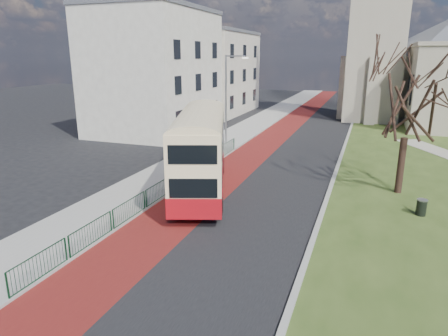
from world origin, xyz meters
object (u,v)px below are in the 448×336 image
at_px(winter_tree_near, 410,92).
at_px(litter_bin, 421,207).
at_px(bus, 201,148).
at_px(streetlamp, 227,95).

xyz_separation_m(winter_tree_near, litter_bin, (0.94, -3.48, -5.60)).
bearing_deg(bus, litter_bin, -18.41).
xyz_separation_m(streetlamp, winter_tree_near, (14.37, -9.39, 1.49)).
bearing_deg(litter_bin, streetlamp, 139.94).
xyz_separation_m(streetlamp, litter_bin, (15.31, -12.87, -4.12)).
distance_m(streetlamp, bus, 13.60).
relative_size(winter_tree_near, litter_bin, 10.07).
relative_size(streetlamp, winter_tree_near, 0.92).
height_order(bus, winter_tree_near, winter_tree_near).
bearing_deg(streetlamp, bus, -77.20).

